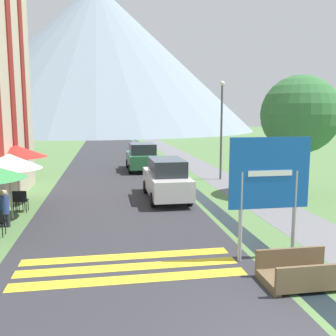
{
  "coord_description": "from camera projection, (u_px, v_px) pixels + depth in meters",
  "views": [
    {
      "loc": [
        -3.0,
        -4.81,
        3.75
      ],
      "look_at": [
        -0.52,
        10.0,
        1.57
      ],
      "focal_mm": 40.0,
      "sensor_mm": 36.0,
      "label": 1
    }
  ],
  "objects": [
    {
      "name": "cafe_chair_far_left",
      "position": [
        22.0,
        199.0,
        14.3
      ],
      "size": [
        0.4,
        0.4,
        0.85
      ],
      "rotation": [
        0.0,
        0.0,
        -0.06
      ],
      "color": "black",
      "rests_on": "ground_plane"
    },
    {
      "name": "road",
      "position": [
        111.0,
        155.0,
        34.6
      ],
      "size": [
        6.4,
        60.0,
        0.01
      ],
      "color": "#2D2D33",
      "rests_on": "ground_plane"
    },
    {
      "name": "drainage_channel",
      "position": [
        151.0,
        154.0,
        35.2
      ],
      "size": [
        0.6,
        60.0,
        0.0
      ],
      "color": "black",
      "rests_on": "ground_plane"
    },
    {
      "name": "footpath",
      "position": [
        176.0,
        154.0,
        35.59
      ],
      "size": [
        2.2,
        60.0,
        0.01
      ],
      "color": "slate",
      "rests_on": "ground_plane"
    },
    {
      "name": "cafe_chair_far_right",
      "position": [
        18.0,
        199.0,
        14.31
      ],
      "size": [
        0.4,
        0.4,
        0.85
      ],
      "rotation": [
        0.0,
        0.0,
        0.23
      ],
      "color": "black",
      "rests_on": "ground_plane"
    },
    {
      "name": "cafe_umbrella_rear_red",
      "position": [
        16.0,
        151.0,
        15.39
      ],
      "size": [
        2.43,
        2.43,
        2.47
      ],
      "color": "#B7B2A8",
      "rests_on": "ground_plane"
    },
    {
      "name": "person_seated_near",
      "position": [
        4.0,
        206.0,
        12.41
      ],
      "size": [
        0.32,
        0.32,
        1.28
      ],
      "color": "#282833",
      "rests_on": "ground_plane"
    },
    {
      "name": "mountain_distant",
      "position": [
        98.0,
        58.0,
        84.91
      ],
      "size": [
        70.14,
        70.14,
        32.47
      ],
      "color": "gray",
      "rests_on": "ground_plane"
    },
    {
      "name": "streetlamp",
      "position": [
        222.0,
        122.0,
        21.18
      ],
      "size": [
        0.28,
        0.28,
        5.57
      ],
      "color": "#515156",
      "rests_on": "ground_plane"
    },
    {
      "name": "cafe_umbrella_middle_white",
      "position": [
        9.0,
        161.0,
        13.18
      ],
      "size": [
        2.24,
        2.24,
        2.36
      ],
      "color": "#B7B2A8",
      "rests_on": "ground_plane"
    },
    {
      "name": "parked_car_near",
      "position": [
        166.0,
        179.0,
        16.48
      ],
      "size": [
        1.72,
        4.44,
        1.82
      ],
      "color": "silver",
      "rests_on": "ground_plane"
    },
    {
      "name": "crosswalk_marking",
      "position": [
        129.0,
        267.0,
        9.22
      ],
      "size": [
        5.44,
        1.84,
        0.01
      ],
      "color": "yellow",
      "rests_on": "ground_plane"
    },
    {
      "name": "road_sign",
      "position": [
        269.0,
        181.0,
        9.42
      ],
      "size": [
        2.12,
        0.11,
        3.18
      ],
      "color": "#9E9EA3",
      "rests_on": "ground_plane"
    },
    {
      "name": "footbridge",
      "position": [
        301.0,
        274.0,
        8.28
      ],
      "size": [
        1.7,
        1.1,
        0.65
      ],
      "color": "brown",
      "rests_on": "ground_plane"
    },
    {
      "name": "ground_plane",
      "position": [
        151.0,
        170.0,
        25.25
      ],
      "size": [
        160.0,
        160.0,
        0.0
      ],
      "primitive_type": "plane",
      "color": "#517542"
    },
    {
      "name": "parked_car_far",
      "position": [
        142.0,
        157.0,
        24.89
      ],
      "size": [
        2.0,
        4.19,
        1.82
      ],
      "color": "#28663D",
      "rests_on": "ground_plane"
    },
    {
      "name": "tree_by_path",
      "position": [
        300.0,
        115.0,
        16.9
      ],
      "size": [
        3.55,
        3.55,
        5.49
      ],
      "color": "brown",
      "rests_on": "ground_plane"
    }
  ]
}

